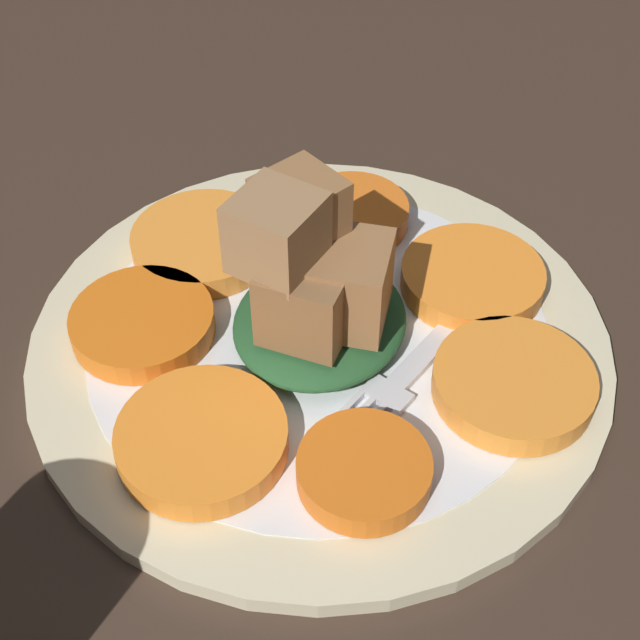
# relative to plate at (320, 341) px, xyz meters

# --- Properties ---
(table_slab) EXTENTS (1.20, 1.20, 0.02)m
(table_slab) POSITION_rel_plate_xyz_m (0.00, 0.00, -0.02)
(table_slab) COLOR #38281E
(table_slab) RESTS_ON ground
(plate) EXTENTS (0.30, 0.30, 0.01)m
(plate) POSITION_rel_plate_xyz_m (0.00, 0.00, 0.00)
(plate) COLOR beige
(plate) RESTS_ON table_slab
(carrot_slice_0) EXTENTS (0.07, 0.07, 0.01)m
(carrot_slice_0) POSITION_rel_plate_xyz_m (-0.03, 0.08, 0.01)
(carrot_slice_0) COLOR orange
(carrot_slice_0) RESTS_ON plate
(carrot_slice_1) EXTENTS (0.08, 0.08, 0.01)m
(carrot_slice_1) POSITION_rel_plate_xyz_m (-0.09, 0.02, 0.01)
(carrot_slice_1) COLOR orange
(carrot_slice_1) RESTS_ON plate
(carrot_slice_2) EXTENTS (0.06, 0.06, 0.01)m
(carrot_slice_2) POSITION_rel_plate_xyz_m (-0.08, -0.05, 0.01)
(carrot_slice_2) COLOR orange
(carrot_slice_2) RESTS_ON plate
(carrot_slice_3) EXTENTS (0.08, 0.08, 0.01)m
(carrot_slice_3) POSITION_rel_plate_xyz_m (0.00, -0.10, 0.01)
(carrot_slice_3) COLOR orange
(carrot_slice_3) RESTS_ON plate
(carrot_slice_4) EXTENTS (0.08, 0.08, 0.01)m
(carrot_slice_4) POSITION_rel_plate_xyz_m (0.06, -0.06, 0.01)
(carrot_slice_4) COLOR orange
(carrot_slice_4) RESTS_ON plate
(carrot_slice_5) EXTENTS (0.07, 0.07, 0.01)m
(carrot_slice_5) POSITION_rel_plate_xyz_m (0.09, 0.02, 0.01)
(carrot_slice_5) COLOR orange
(carrot_slice_5) RESTS_ON plate
(carrot_slice_6) EXTENTS (0.08, 0.08, 0.01)m
(carrot_slice_6) POSITION_rel_plate_xyz_m (0.03, 0.09, 0.01)
(carrot_slice_6) COLOR orange
(carrot_slice_6) RESTS_ON plate
(center_pile) EXTENTS (0.10, 0.09, 0.09)m
(center_pile) POSITION_rel_plate_xyz_m (-0.00, 0.00, 0.04)
(center_pile) COLOR #235128
(center_pile) RESTS_ON plate
(fork) EXTENTS (0.17, 0.06, 0.00)m
(fork) POSITION_rel_plate_xyz_m (0.00, -0.05, 0.01)
(fork) COLOR silver
(fork) RESTS_ON plate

